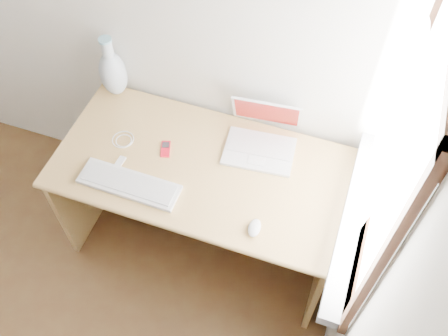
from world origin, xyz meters
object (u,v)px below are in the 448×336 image
(external_keyboard, at_px, (129,184))
(desk, at_px, (208,177))
(vase, at_px, (113,72))
(laptop, at_px, (262,139))

(external_keyboard, bearing_deg, desk, 48.30)
(desk, xyz_separation_m, external_keyboard, (-0.27, -0.29, 0.22))
(desk, xyz_separation_m, vase, (-0.58, 0.22, 0.35))
(desk, relative_size, external_keyboard, 2.92)
(laptop, relative_size, external_keyboard, 0.75)
(vase, bearing_deg, external_keyboard, -58.49)
(laptop, height_order, vase, vase)
(laptop, bearing_deg, desk, -157.13)
(desk, distance_m, laptop, 0.37)
(laptop, bearing_deg, external_keyboard, -145.72)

